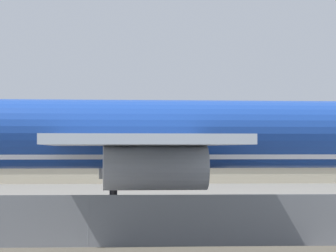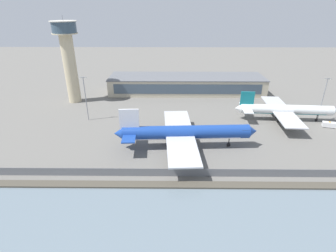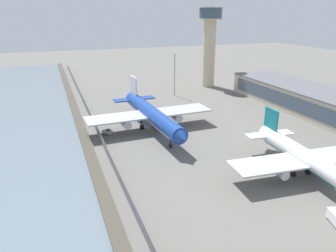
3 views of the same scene
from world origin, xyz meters
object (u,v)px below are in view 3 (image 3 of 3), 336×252
object	(u,v)px
cargo_jet_blue	(151,114)
baggage_tug	(107,132)
passenger_jet_white_teal	(309,160)
control_tower	(210,39)
apron_light_mast_apron_east	(175,73)

from	to	relation	value
cargo_jet_blue	baggage_tug	bearing A→B (deg)	-95.33
passenger_jet_white_teal	control_tower	world-z (taller)	control_tower
passenger_jet_white_teal	baggage_tug	world-z (taller)	passenger_jet_white_teal
cargo_jet_blue	control_tower	xyz separation A→B (m)	(-55.98, 49.41, 18.78)
passenger_jet_white_teal	apron_light_mast_apron_east	distance (m)	87.51
passenger_jet_white_teal	control_tower	bearing A→B (deg)	166.53
cargo_jet_blue	passenger_jet_white_teal	bearing A→B (deg)	28.85
passenger_jet_white_teal	apron_light_mast_apron_east	bearing A→B (deg)	-179.66
cargo_jet_blue	apron_light_mast_apron_east	xyz separation A→B (m)	(-41.75, 24.58, 5.32)
passenger_jet_white_teal	baggage_tug	xyz separation A→B (m)	(-46.92, -39.91, -4.16)
apron_light_mast_apron_east	cargo_jet_blue	bearing A→B (deg)	-30.48
baggage_tug	apron_light_mast_apron_east	bearing A→B (deg)	135.70
passenger_jet_white_teal	baggage_tug	bearing A→B (deg)	-139.62
cargo_jet_blue	apron_light_mast_apron_east	size ratio (longest dim) A/B	2.58
apron_light_mast_apron_east	baggage_tug	bearing A→B (deg)	-44.30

